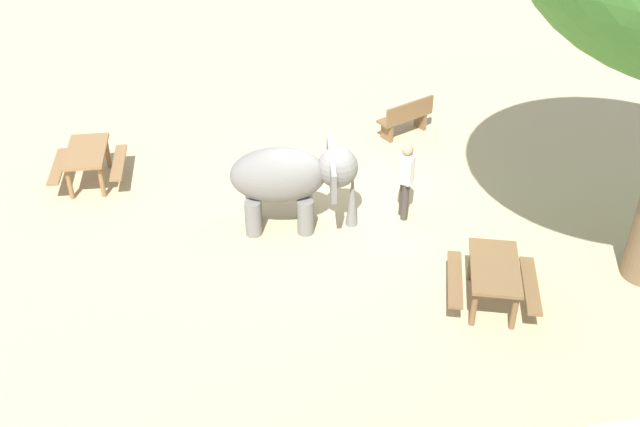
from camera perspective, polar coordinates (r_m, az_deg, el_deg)
ground_plane at (r=14.82m, az=1.55°, el=0.01°), size 60.00×60.00×0.00m
elephant at (r=13.89m, az=-2.19°, el=2.76°), size 2.47×1.64×1.70m
person_handler at (r=14.32m, az=6.62°, el=2.93°), size 0.32×0.51×1.62m
wooden_bench at (r=17.62m, az=6.66°, el=7.41°), size 1.44×0.95×0.88m
picnic_table_near at (r=12.61m, az=13.23°, el=-4.64°), size 1.89×1.90×0.78m
picnic_table_far at (r=16.28m, az=-17.48°, el=4.08°), size 1.57×1.58×0.78m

